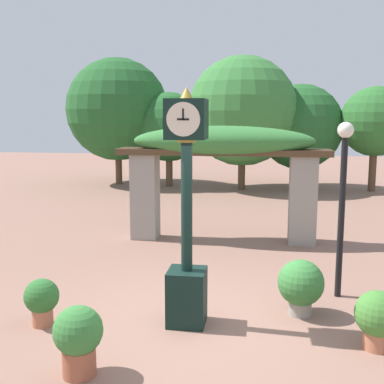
# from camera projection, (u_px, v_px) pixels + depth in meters

# --- Properties ---
(ground_plane) EXTENTS (60.00, 60.00, 0.00)m
(ground_plane) POSITION_uv_depth(u_px,v_px,m) (194.00, 323.00, 6.77)
(ground_plane) COLOR #8E6656
(pedestal_clock) EXTENTS (0.53, 0.58, 3.27)m
(pedestal_clock) POSITION_uv_depth(u_px,v_px,m) (187.00, 221.00, 6.55)
(pedestal_clock) COLOR black
(pedestal_clock) RESTS_ON ground
(pergola) EXTENTS (4.86, 1.20, 2.67)m
(pergola) POSITION_uv_depth(u_px,v_px,m) (222.00, 158.00, 11.01)
(pergola) COLOR gray
(pergola) RESTS_ON ground
(potted_plant_near_left) EXTENTS (0.58, 0.58, 0.75)m
(potted_plant_near_left) POSITION_uv_depth(u_px,v_px,m) (378.00, 317.00, 5.97)
(potted_plant_near_left) COLOR #B26B4C
(potted_plant_near_left) RESTS_ON ground
(potted_plant_near_right) EXTENTS (0.48, 0.48, 0.67)m
(potted_plant_near_right) POSITION_uv_depth(u_px,v_px,m) (42.00, 299.00, 6.66)
(potted_plant_near_right) COLOR #B26B4C
(potted_plant_near_right) RESTS_ON ground
(potted_plant_far_left) EXTENTS (0.68, 0.68, 0.82)m
(potted_plant_far_left) POSITION_uv_depth(u_px,v_px,m) (301.00, 285.00, 7.01)
(potted_plant_far_left) COLOR gray
(potted_plant_far_left) RESTS_ON ground
(potted_plant_far_right) EXTENTS (0.56, 0.56, 0.81)m
(potted_plant_far_right) POSITION_uv_depth(u_px,v_px,m) (78.00, 337.00, 5.35)
(potted_plant_far_right) COLOR #9E563D
(potted_plant_far_right) RESTS_ON ground
(lamp_post) EXTENTS (0.25, 0.25, 2.80)m
(lamp_post) POSITION_uv_depth(u_px,v_px,m) (343.00, 186.00, 7.52)
(lamp_post) COLOR black
(lamp_post) RESTS_ON ground
(tree_line) EXTENTS (13.82, 5.14, 5.32)m
(tree_line) POSITION_uv_depth(u_px,v_px,m) (211.00, 116.00, 19.40)
(tree_line) COLOR brown
(tree_line) RESTS_ON ground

